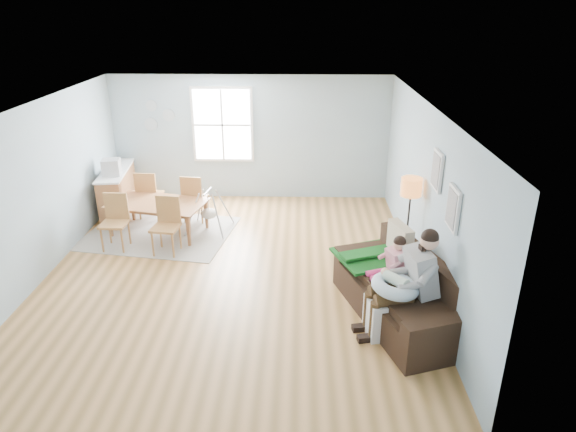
{
  "coord_description": "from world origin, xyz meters",
  "views": [
    {
      "loc": [
        1.08,
        -7.4,
        4.11
      ],
      "look_at": [
        0.9,
        -0.01,
        1.0
      ],
      "focal_mm": 32.0,
      "sensor_mm": 36.0,
      "label": 1
    }
  ],
  "objects_px": {
    "toddler": "(392,261)",
    "storage_cube": "(384,317)",
    "floor_lamp": "(411,195)",
    "chair_sw": "(115,217)",
    "chair_ne": "(194,195)",
    "sofa": "(402,296)",
    "chair_se": "(167,221)",
    "baby_swing": "(209,213)",
    "father": "(408,279)",
    "counter": "(118,191)",
    "chair_nw": "(148,192)",
    "monitor": "(111,167)",
    "dining_table": "(158,218)"
  },
  "relations": [
    {
      "from": "monitor",
      "to": "baby_swing",
      "type": "height_order",
      "value": "monitor"
    },
    {
      "from": "dining_table",
      "to": "baby_swing",
      "type": "xyz_separation_m",
      "value": [
        0.93,
        0.19,
        0.05
      ]
    },
    {
      "from": "monitor",
      "to": "floor_lamp",
      "type": "bearing_deg",
      "value": -20.89
    },
    {
      "from": "toddler",
      "to": "baby_swing",
      "type": "distance_m",
      "value": 4.08
    },
    {
      "from": "baby_swing",
      "to": "chair_sw",
      "type": "bearing_deg",
      "value": -153.37
    },
    {
      "from": "toddler",
      "to": "chair_nw",
      "type": "xyz_separation_m",
      "value": [
        -4.32,
        3.23,
        -0.21
      ]
    },
    {
      "from": "floor_lamp",
      "to": "dining_table",
      "type": "distance_m",
      "value": 4.71
    },
    {
      "from": "floor_lamp",
      "to": "chair_se",
      "type": "relative_size",
      "value": 1.6
    },
    {
      "from": "father",
      "to": "chair_sw",
      "type": "relative_size",
      "value": 1.51
    },
    {
      "from": "sofa",
      "to": "chair_ne",
      "type": "bearing_deg",
      "value": 137.24
    },
    {
      "from": "sofa",
      "to": "monitor",
      "type": "bearing_deg",
      "value": 146.39
    },
    {
      "from": "storage_cube",
      "to": "baby_swing",
      "type": "xyz_separation_m",
      "value": [
        -2.87,
        3.3,
        0.1
      ]
    },
    {
      "from": "sofa",
      "to": "father",
      "type": "distance_m",
      "value": 0.59
    },
    {
      "from": "storage_cube",
      "to": "chair_sw",
      "type": "bearing_deg",
      "value": 150.0
    },
    {
      "from": "floor_lamp",
      "to": "chair_se",
      "type": "distance_m",
      "value": 4.15
    },
    {
      "from": "counter",
      "to": "sofa",
      "type": "bearing_deg",
      "value": -35.66
    },
    {
      "from": "floor_lamp",
      "to": "chair_sw",
      "type": "xyz_separation_m",
      "value": [
        -4.99,
        0.77,
        -0.76
      ]
    },
    {
      "from": "toddler",
      "to": "chair_sw",
      "type": "bearing_deg",
      "value": 156.9
    },
    {
      "from": "toddler",
      "to": "storage_cube",
      "type": "relative_size",
      "value": 1.64
    },
    {
      "from": "father",
      "to": "floor_lamp",
      "type": "xyz_separation_m",
      "value": [
        0.32,
        1.71,
        0.53
      ]
    },
    {
      "from": "sofa",
      "to": "floor_lamp",
      "type": "relative_size",
      "value": 1.56
    },
    {
      "from": "chair_nw",
      "to": "chair_ne",
      "type": "xyz_separation_m",
      "value": [
        0.94,
        -0.15,
        -0.01
      ]
    },
    {
      "from": "floor_lamp",
      "to": "baby_swing",
      "type": "bearing_deg",
      "value": 156.11
    },
    {
      "from": "dining_table",
      "to": "chair_nw",
      "type": "distance_m",
      "value": 0.85
    },
    {
      "from": "monitor",
      "to": "father",
      "type": "bearing_deg",
      "value": -36.44
    },
    {
      "from": "chair_sw",
      "to": "chair_ne",
      "type": "xyz_separation_m",
      "value": [
        1.17,
        1.14,
        -0.0
      ]
    },
    {
      "from": "chair_nw",
      "to": "chair_sw",
      "type": "bearing_deg",
      "value": -99.92
    },
    {
      "from": "monitor",
      "to": "chair_sw",
      "type": "bearing_deg",
      "value": -70.61
    },
    {
      "from": "chair_nw",
      "to": "chair_ne",
      "type": "relative_size",
      "value": 1.02
    },
    {
      "from": "toddler",
      "to": "storage_cube",
      "type": "bearing_deg",
      "value": -104.55
    },
    {
      "from": "floor_lamp",
      "to": "chair_nw",
      "type": "xyz_separation_m",
      "value": [
        -4.76,
        2.06,
        -0.75
      ]
    },
    {
      "from": "chair_ne",
      "to": "toddler",
      "type": "bearing_deg",
      "value": -42.38
    },
    {
      "from": "father",
      "to": "chair_sw",
      "type": "bearing_deg",
      "value": 152.03
    },
    {
      "from": "chair_ne",
      "to": "counter",
      "type": "xyz_separation_m",
      "value": [
        -1.68,
        0.47,
        -0.09
      ]
    },
    {
      "from": "chair_sw",
      "to": "chair_ne",
      "type": "relative_size",
      "value": 1.01
    },
    {
      "from": "sofa",
      "to": "counter",
      "type": "bearing_deg",
      "value": 144.34
    },
    {
      "from": "floor_lamp",
      "to": "chair_nw",
      "type": "bearing_deg",
      "value": 156.56
    },
    {
      "from": "toddler",
      "to": "dining_table",
      "type": "relative_size",
      "value": 0.5
    },
    {
      "from": "father",
      "to": "chair_nw",
      "type": "xyz_separation_m",
      "value": [
        -4.44,
        3.77,
        -0.22
      ]
    },
    {
      "from": "dining_table",
      "to": "counter",
      "type": "xyz_separation_m",
      "value": [
        -1.1,
        1.05,
        0.16
      ]
    },
    {
      "from": "father",
      "to": "storage_cube",
      "type": "height_order",
      "value": "father"
    },
    {
      "from": "chair_sw",
      "to": "sofa",
      "type": "bearing_deg",
      "value": -24.3
    },
    {
      "from": "father",
      "to": "chair_se",
      "type": "bearing_deg",
      "value": 147.91
    },
    {
      "from": "chair_nw",
      "to": "monitor",
      "type": "bearing_deg",
      "value": 178.79
    },
    {
      "from": "father",
      "to": "baby_swing",
      "type": "relative_size",
      "value": 1.67
    },
    {
      "from": "father",
      "to": "storage_cube",
      "type": "bearing_deg",
      "value": -167.97
    },
    {
      "from": "chair_se",
      "to": "floor_lamp",
      "type": "bearing_deg",
      "value": -8.75
    },
    {
      "from": "chair_ne",
      "to": "baby_swing",
      "type": "height_order",
      "value": "chair_ne"
    },
    {
      "from": "chair_se",
      "to": "counter",
      "type": "relative_size",
      "value": 0.59
    },
    {
      "from": "sofa",
      "to": "chair_sw",
      "type": "relative_size",
      "value": 2.53
    }
  ]
}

